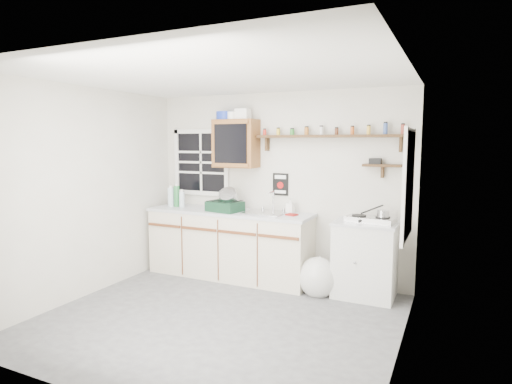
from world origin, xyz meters
TOP-DOWN VIEW (x-y plane):
  - room at (0.00, 0.00)m, footprint 3.64×3.24m
  - main_cabinet at (-0.58, 1.30)m, footprint 2.31×0.63m
  - right_cabinet at (1.25, 1.32)m, footprint 0.73×0.57m
  - sink at (-0.05, 1.30)m, footprint 0.52×0.44m
  - upper_cabinet at (-0.55, 1.44)m, footprint 0.60×0.32m
  - upper_cabinet_clutter at (-0.61, 1.44)m, footprint 0.49×0.24m
  - spice_shelf at (0.73, 1.51)m, footprint 1.91×0.18m
  - secondary_shelf at (1.36, 1.52)m, footprint 0.45×0.16m
  - warning_sign at (0.05, 1.59)m, footprint 0.22×0.02m
  - window_back at (-1.20, 1.59)m, footprint 0.93×0.03m
  - window_right at (1.79, 0.55)m, footprint 0.03×0.78m
  - water_bottles at (-1.45, 1.29)m, footprint 0.27×0.11m
  - dish_rack at (-0.59, 1.24)m, footprint 0.49×0.40m
  - soap_bottle at (0.25, 1.46)m, footprint 0.10×0.10m
  - rag at (0.32, 1.31)m, footprint 0.16×0.14m
  - hotplate at (1.30, 1.30)m, footprint 0.58×0.36m
  - saucepan at (1.43, 1.31)m, footprint 0.34×0.17m
  - trash_bag at (0.73, 1.14)m, footprint 0.45×0.41m

SIDE VIEW (x-z plane):
  - trash_bag at x=0.73m, z-range -0.04..0.48m
  - right_cabinet at x=1.25m, z-range 0.00..0.91m
  - main_cabinet at x=-0.58m, z-range 0.00..0.92m
  - rag at x=0.32m, z-range 0.92..0.94m
  - sink at x=-0.05m, z-range 0.79..1.08m
  - hotplate at x=1.30m, z-range 0.91..0.99m
  - soap_bottle at x=0.25m, z-range 0.92..1.12m
  - saucepan at x=1.43m, z-range 0.95..1.10m
  - dish_rack at x=-0.59m, z-range 0.86..1.19m
  - water_bottles at x=-1.45m, z-range 0.89..1.23m
  - room at x=0.00m, z-range -0.02..2.52m
  - warning_sign at x=0.05m, z-range 1.13..1.43m
  - window_right at x=1.79m, z-range 0.91..1.99m
  - window_back at x=-1.20m, z-range 1.06..2.04m
  - secondary_shelf at x=1.36m, z-range 1.46..1.69m
  - upper_cabinet at x=-0.55m, z-range 1.50..2.15m
  - spice_shelf at x=0.73m, z-range 1.75..2.10m
  - upper_cabinet_clutter at x=-0.61m, z-range 2.14..2.28m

